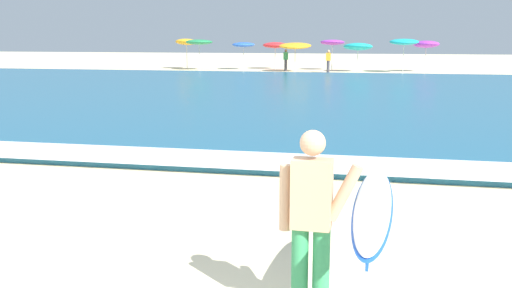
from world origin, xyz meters
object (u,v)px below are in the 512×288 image
at_px(beach_umbrella_2, 243,45).
at_px(beach_umbrella_3, 275,45).
at_px(beach_umbrella_7, 404,42).
at_px(beach_umbrella_6, 358,47).
at_px(beach_umbrella_8, 426,44).
at_px(beach_umbrella_4, 295,46).
at_px(beachgoer_near_row_left, 328,61).
at_px(beachgoer_near_row_mid, 286,60).
at_px(beach_umbrella_0, 187,42).
at_px(beach_umbrella_5, 332,42).
at_px(beach_umbrella_1, 199,42).
at_px(surfer_with_board, 340,213).

xyz_separation_m(beach_umbrella_2, beach_umbrella_3, (2.22, 1.31, -0.04)).
bearing_deg(beach_umbrella_7, beach_umbrella_6, 173.34).
xyz_separation_m(beach_umbrella_2, beach_umbrella_8, (13.31, 0.04, 0.07)).
height_order(beach_umbrella_3, beach_umbrella_4, beach_umbrella_4).
relative_size(beach_umbrella_2, beach_umbrella_8, 0.92).
xyz_separation_m(beach_umbrella_2, beachgoer_near_row_left, (6.59, -2.25, -1.04)).
bearing_deg(beach_umbrella_3, beach_umbrella_6, -18.70).
xyz_separation_m(beach_umbrella_3, beachgoer_near_row_mid, (1.23, -2.61, -0.99)).
bearing_deg(beach_umbrella_3, beachgoer_near_row_left, -39.18).
distance_m(beach_umbrella_0, beach_umbrella_4, 8.92).
bearing_deg(beach_umbrella_5, beach_umbrella_4, -136.24).
bearing_deg(beachgoer_near_row_mid, beach_umbrella_1, 178.03).
height_order(beach_umbrella_0, beach_umbrella_5, beach_umbrella_0).
bearing_deg(beachgoer_near_row_mid, beach_umbrella_3, 115.20).
bearing_deg(beach_umbrella_8, beach_umbrella_1, -176.15).
xyz_separation_m(beach_umbrella_5, beach_umbrella_7, (5.08, -1.94, 0.07)).
bearing_deg(beachgoer_near_row_left, surfer_with_board, -85.46).
distance_m(beach_umbrella_2, beach_umbrella_4, 4.48).
xyz_separation_m(beach_umbrella_2, beach_umbrella_4, (4.17, -1.63, -0.04)).
bearing_deg(beachgoer_near_row_mid, surfer_with_board, -80.64).
relative_size(beach_umbrella_1, beachgoer_near_row_mid, 1.46).
relative_size(beach_umbrella_1, beach_umbrella_3, 1.11).
relative_size(beach_umbrella_0, beach_umbrella_4, 1.03).
bearing_deg(beachgoer_near_row_left, beach_umbrella_0, 167.78).
distance_m(beach_umbrella_4, beach_umbrella_8, 9.29).
xyz_separation_m(beach_umbrella_0, beach_umbrella_7, (16.28, -1.37, 0.05)).
height_order(beach_umbrella_1, beach_umbrella_4, beach_umbrella_1).
xyz_separation_m(surfer_with_board, beach_umbrella_1, (-12.54, 36.19, 1.05)).
bearing_deg(beach_umbrella_6, beach_umbrella_0, 175.64).
bearing_deg(beachgoer_near_row_mid, beach_umbrella_0, 169.67).
bearing_deg(beach_umbrella_4, beach_umbrella_1, 175.62).
height_order(beach_umbrella_6, beachgoer_near_row_left, beach_umbrella_6).
height_order(beach_umbrella_0, beach_umbrella_6, beach_umbrella_0).
relative_size(surfer_with_board, beach_umbrella_2, 1.14).
xyz_separation_m(beach_umbrella_3, beach_umbrella_6, (6.35, -2.15, -0.05)).
bearing_deg(beach_umbrella_7, beach_umbrella_0, 175.19).
distance_m(beach_umbrella_1, beach_umbrella_4, 7.36).
bearing_deg(beach_umbrella_8, beach_umbrella_4, -169.65).
relative_size(beach_umbrella_1, beach_umbrella_4, 0.99).
relative_size(beach_umbrella_1, beach_umbrella_8, 1.01).
height_order(beach_umbrella_0, beachgoer_near_row_left, beach_umbrella_0).
relative_size(beach_umbrella_6, beach_umbrella_7, 0.89).
bearing_deg(beachgoer_near_row_left, beach_umbrella_5, 89.08).
relative_size(surfer_with_board, beach_umbrella_3, 1.14).
bearing_deg(beach_umbrella_0, beachgoer_near_row_mid, -10.33).
distance_m(beach_umbrella_2, beach_umbrella_3, 2.58).
xyz_separation_m(beach_umbrella_1, beach_umbrella_3, (5.38, 2.38, -0.25)).
bearing_deg(beach_umbrella_8, beachgoer_near_row_mid, -172.29).
distance_m(beach_umbrella_5, beachgoer_near_row_mid, 3.98).
relative_size(beach_umbrella_2, beach_umbrella_7, 0.87).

